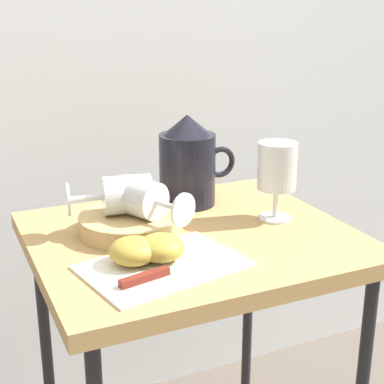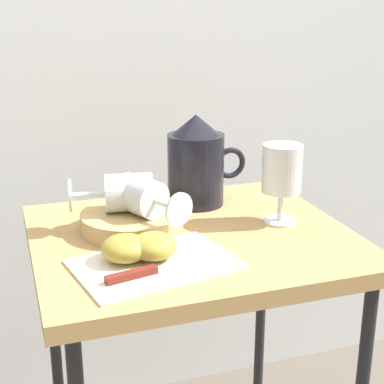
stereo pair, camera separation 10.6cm
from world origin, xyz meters
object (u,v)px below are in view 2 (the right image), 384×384
at_px(table, 192,266).
at_px(wine_glass_upright, 282,173).
at_px(pitcher, 196,168).
at_px(apple_half_right, 153,246).
at_px(wine_glass_tipped_far, 126,193).
at_px(basket_tray, 132,221).
at_px(wine_glass_tipped_near, 142,196).
at_px(knife, 152,270).
at_px(apple_half_left, 125,248).

relative_size(table, wine_glass_upright, 4.51).
relative_size(pitcher, apple_half_right, 2.40).
height_order(table, apple_half_right, apple_half_right).
bearing_deg(wine_glass_tipped_far, basket_tray, -58.34).
bearing_deg(wine_glass_upright, wine_glass_tipped_near, 172.77).
bearing_deg(wine_glass_upright, basket_tray, 169.80).
bearing_deg(pitcher, wine_glass_upright, -53.05).
distance_m(pitcher, wine_glass_tipped_near, 0.19).
relative_size(table, basket_tray, 3.64).
height_order(apple_half_right, knife, apple_half_right).
bearing_deg(apple_half_right, wine_glass_tipped_far, 93.82).
xyz_separation_m(table, apple_half_right, (-0.10, -0.09, 0.09)).
relative_size(wine_glass_tipped_near, wine_glass_tipped_far, 1.00).
xyz_separation_m(pitcher, apple_half_right, (-0.16, -0.25, -0.05)).
bearing_deg(wine_glass_upright, pitcher, 126.95).
distance_m(table, wine_glass_tipped_near, 0.16).
bearing_deg(apple_half_left, wine_glass_upright, 15.06).
relative_size(pitcher, knife, 0.86).
height_order(pitcher, apple_half_left, pitcher).
bearing_deg(pitcher, wine_glass_tipped_far, -150.87).
xyz_separation_m(pitcher, wine_glass_tipped_far, (-0.17, -0.09, -0.01)).
xyz_separation_m(table, knife, (-0.11, -0.15, 0.08)).
relative_size(wine_glass_tipped_near, knife, 0.73).
relative_size(table, wine_glass_tipped_far, 4.32).
bearing_deg(basket_tray, apple_half_right, -88.66).
bearing_deg(knife, wine_glass_upright, 26.46).
distance_m(basket_tray, wine_glass_tipped_far, 0.05).
bearing_deg(table, wine_glass_upright, -0.05).
relative_size(basket_tray, knife, 0.86).
distance_m(wine_glass_tipped_near, wine_glass_tipped_far, 0.04).
xyz_separation_m(table, apple_half_left, (-0.14, -0.09, 0.09)).
height_order(pitcher, wine_glass_tipped_near, pitcher).
relative_size(wine_glass_tipped_far, apple_half_right, 2.03).
bearing_deg(basket_tray, wine_glass_tipped_far, 121.66).
height_order(table, basket_tray, basket_tray).
height_order(wine_glass_tipped_far, apple_half_left, wine_glass_tipped_far).
distance_m(apple_half_right, knife, 0.06).
relative_size(wine_glass_upright, apple_half_right, 1.95).
distance_m(pitcher, wine_glass_tipped_far, 0.19).
height_order(pitcher, apple_half_right, pitcher).
bearing_deg(knife, table, 51.96).
bearing_deg(apple_half_right, wine_glass_tipped_near, 84.00).
xyz_separation_m(apple_half_left, knife, (0.03, -0.06, -0.02)).
xyz_separation_m(table, wine_glass_tipped_far, (-0.11, 0.06, 0.14)).
height_order(pitcher, wine_glass_tipped_far, pitcher).
height_order(wine_glass_tipped_far, knife, wine_glass_tipped_far).
distance_m(wine_glass_upright, wine_glass_tipped_near, 0.27).
relative_size(table, pitcher, 3.65).
bearing_deg(apple_half_right, pitcher, 57.35).
distance_m(wine_glass_tipped_far, knife, 0.22).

